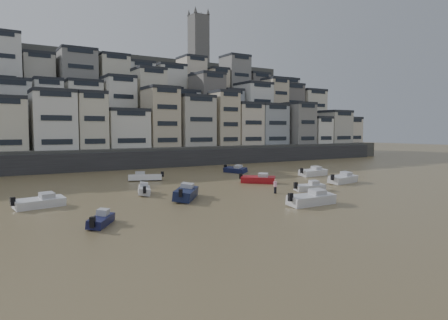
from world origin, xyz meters
TOP-DOWN VIEW (x-y plane):
  - ground at (0.00, 0.00)m, footprint 400.00×400.00m
  - harbor_wall at (10.00, 65.00)m, footprint 140.00×3.00m
  - hillside at (14.73, 104.84)m, footprint 141.04×66.00m
  - boat_a at (12.66, 17.25)m, footprint 6.04×2.02m
  - boat_b at (19.52, 24.57)m, footprint 4.65×2.26m
  - boat_c at (3.29, 27.47)m, footprint 5.60×6.47m
  - boat_d at (28.92, 27.42)m, footprint 6.34×3.13m
  - boat_e at (18.38, 34.09)m, footprint 5.15×5.05m
  - boat_f at (0.52, 33.30)m, footprint 3.00×4.93m
  - boat_g at (31.94, 36.59)m, footprint 6.27×2.57m
  - boat_h at (5.33, 45.58)m, footprint 5.80×3.78m
  - boat_i at (23.37, 47.69)m, footprint 3.00×5.31m
  - boat_j at (-8.21, 19.93)m, footprint 3.39×4.19m
  - boat_k at (-11.44, 30.54)m, footprint 5.48×2.78m
  - person_pink at (14.41, 25.28)m, footprint 0.44×0.44m

SIDE VIEW (x-z plane):
  - ground at x=0.00m, z-range 0.00..0.00m
  - boat_j at x=-8.21m, z-range 0.00..1.13m
  - boat_b at x=19.52m, z-range 0.00..1.22m
  - boat_f at x=0.52m, z-range 0.00..1.28m
  - boat_i at x=23.37m, z-range 0.00..1.38m
  - boat_k at x=-11.44m, z-range 0.00..1.43m
  - boat_e at x=18.38m, z-range 0.00..1.48m
  - boat_h at x=5.33m, z-range 0.00..1.51m
  - boat_a at x=12.66m, z-range 0.00..1.64m
  - boat_d at x=28.92m, z-range 0.00..1.66m
  - boat_g at x=31.94m, z-range 0.00..1.66m
  - person_pink at x=14.41m, z-range 0.00..1.74m
  - boat_c at x=3.29m, z-range 0.00..1.77m
  - harbor_wall at x=10.00m, z-range 0.00..3.50m
  - hillside at x=14.73m, z-range -11.99..38.01m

